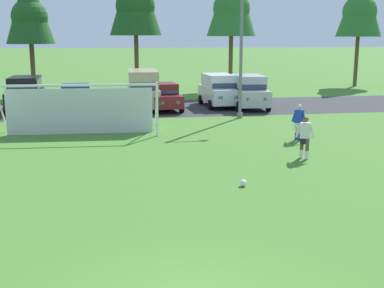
# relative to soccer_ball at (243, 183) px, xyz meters

# --- Properties ---
(ground_plane) EXTENTS (400.00, 400.00, 0.00)m
(ground_plane) POSITION_rel_soccer_ball_xyz_m (-2.86, 7.81, -0.11)
(ground_plane) COLOR #477A2D
(parking_lot_strip) EXTENTS (52.00, 8.40, 0.01)m
(parking_lot_strip) POSITION_rel_soccer_ball_xyz_m (-2.86, 18.21, -0.11)
(parking_lot_strip) COLOR #333335
(parking_lot_strip) RESTS_ON ground
(soccer_ball) EXTENTS (0.22, 0.22, 0.22)m
(soccer_ball) POSITION_rel_soccer_ball_xyz_m (0.00, 0.00, 0.00)
(soccer_ball) COLOR white
(soccer_ball) RESTS_ON ground
(soccer_goal) EXTENTS (7.51, 2.32, 2.57)m
(soccer_goal) POSITION_rel_soccer_ball_xyz_m (-5.44, 9.63, 1.18)
(soccer_goal) COLOR white
(soccer_goal) RESTS_ON ground
(player_striker_near) EXTENTS (0.54, 0.62, 1.64)m
(player_striker_near) POSITION_rel_soccer_ball_xyz_m (4.40, 6.60, 0.71)
(player_striker_near) COLOR beige
(player_striker_near) RESTS_ON ground
(player_midfield_center) EXTENTS (0.69, 0.41, 1.64)m
(player_midfield_center) POSITION_rel_soccer_ball_xyz_m (3.31, 3.21, 0.71)
(player_midfield_center) COLOR brown
(player_midfield_center) RESTS_ON ground
(parked_car_slot_center_left) EXTENTS (2.16, 4.61, 2.16)m
(parked_car_slot_center_left) POSITION_rel_soccer_ball_xyz_m (-9.22, 18.28, 1.00)
(parked_car_slot_center_left) COLOR black
(parked_car_slot_center_left) RESTS_ON ground
(parked_car_slot_center) EXTENTS (2.17, 4.27, 1.72)m
(parked_car_slot_center) POSITION_rel_soccer_ball_xyz_m (-6.05, 17.29, 0.77)
(parked_car_slot_center) COLOR navy
(parked_car_slot_center) RESTS_ON ground
(parked_car_slot_center_right) EXTENTS (2.34, 4.87, 2.52)m
(parked_car_slot_center_right) POSITION_rel_soccer_ball_xyz_m (-1.81, 17.71, 1.23)
(parked_car_slot_center_right) COLOR tan
(parked_car_slot_center_right) RESTS_ON ground
(parked_car_slot_right) EXTENTS (2.26, 4.32, 1.72)m
(parked_car_slot_right) POSITION_rel_soccer_ball_xyz_m (-0.56, 17.22, 0.77)
(parked_car_slot_right) COLOR maroon
(parked_car_slot_right) RESTS_ON ground
(parked_car_slot_far_right) EXTENTS (2.27, 4.67, 2.16)m
(parked_car_slot_far_right) POSITION_rel_soccer_ball_xyz_m (3.34, 18.30, 1.00)
(parked_car_slot_far_right) COLOR silver
(parked_car_slot_far_right) RESTS_ON ground
(parked_car_slot_end) EXTENTS (2.37, 4.72, 2.16)m
(parked_car_slot_end) POSITION_rel_soccer_ball_xyz_m (5.09, 17.11, 1.00)
(parked_car_slot_end) COLOR #B2B2BC
(parked_car_slot_end) RESTS_ON ground
(tree_mid_left) EXTENTS (3.68, 3.68, 9.81)m
(tree_mid_left) POSITION_rel_soccer_ball_xyz_m (-9.75, 26.34, 6.63)
(tree_mid_left) COLOR brown
(tree_mid_left) RESTS_ON ground
(tree_right_edge) EXTENTS (4.18, 4.18, 11.14)m
(tree_right_edge) POSITION_rel_soccer_ball_xyz_m (19.36, 30.19, 7.55)
(tree_right_edge) COLOR brown
(tree_right_edge) RESTS_ON ground
(street_lamp) EXTENTS (2.00, 0.32, 7.71)m
(street_lamp) POSITION_rel_soccer_ball_xyz_m (3.63, 13.29, 3.89)
(street_lamp) COLOR slate
(street_lamp) RESTS_ON ground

